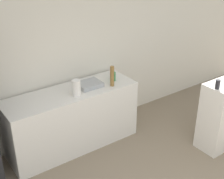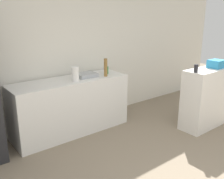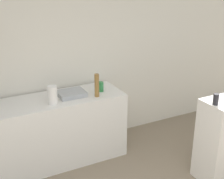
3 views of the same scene
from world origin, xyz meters
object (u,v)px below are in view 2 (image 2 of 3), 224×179
(bottle_short, at_px, (106,70))
(basket, at_px, (216,64))
(paper_towel_roll, at_px, (75,74))
(bottle_tall, at_px, (106,67))
(jar, at_px, (196,69))

(bottle_short, relative_size, basket, 0.50)
(basket, distance_m, paper_towel_roll, 2.30)
(bottle_tall, distance_m, jar, 1.40)
(jar, bearing_deg, bottle_short, 122.48)
(jar, relative_size, paper_towel_roll, 0.55)
(bottle_tall, distance_m, paper_towel_roll, 0.56)
(bottle_tall, bearing_deg, jar, -50.25)
(bottle_tall, height_order, basket, bottle_tall)
(bottle_tall, distance_m, bottle_short, 0.20)
(paper_towel_roll, bearing_deg, bottle_tall, -2.51)
(bottle_short, distance_m, jar, 1.45)
(bottle_short, distance_m, basket, 1.82)
(bottle_tall, height_order, bottle_short, bottle_tall)
(bottle_tall, xyz_separation_m, jar, (0.90, -1.08, 0.04))
(paper_towel_roll, bearing_deg, basket, -28.70)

